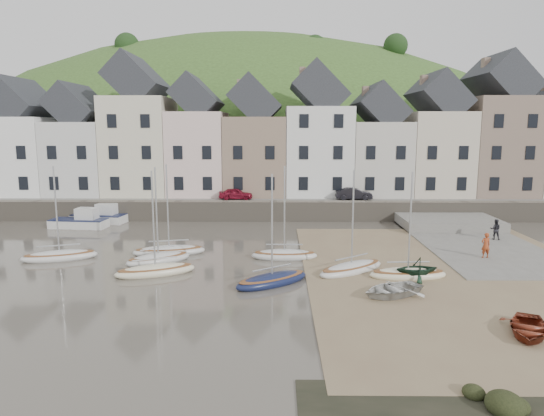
{
  "coord_description": "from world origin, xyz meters",
  "views": [
    {
      "loc": [
        0.37,
        -27.58,
        8.57
      ],
      "look_at": [
        0.0,
        6.0,
        3.0
      ],
      "focal_mm": 32.48,
      "sensor_mm": 36.0,
      "label": 1
    }
  ],
  "objects_px": {
    "sailboat_0": "(60,256)",
    "car_left": "(236,194)",
    "rowboat_white": "(392,289)",
    "person_red": "(486,245)",
    "rowboat_red": "(528,328)",
    "person_dark": "(495,229)",
    "rowboat_green": "(417,268)",
    "car_right": "(354,194)"
  },
  "relations": [
    {
      "from": "sailboat_0",
      "to": "car_left",
      "type": "distance_m",
      "value": 19.19
    },
    {
      "from": "rowboat_white",
      "to": "person_red",
      "type": "bearing_deg",
      "value": 105.97
    },
    {
      "from": "sailboat_0",
      "to": "rowboat_red",
      "type": "xyz_separation_m",
      "value": [
        24.56,
        -11.64,
        0.12
      ]
    },
    {
      "from": "person_dark",
      "to": "car_left",
      "type": "bearing_deg",
      "value": -8.17
    },
    {
      "from": "rowboat_white",
      "to": "person_dark",
      "type": "relative_size",
      "value": 2.17
    },
    {
      "from": "sailboat_0",
      "to": "rowboat_red",
      "type": "bearing_deg",
      "value": -25.35
    },
    {
      "from": "rowboat_green",
      "to": "car_left",
      "type": "xyz_separation_m",
      "value": [
        -11.9,
        20.2,
        1.47
      ]
    },
    {
      "from": "rowboat_green",
      "to": "person_red",
      "type": "distance_m",
      "value": 7.21
    },
    {
      "from": "person_red",
      "to": "car_left",
      "type": "distance_m",
      "value": 23.67
    },
    {
      "from": "rowboat_white",
      "to": "car_right",
      "type": "xyz_separation_m",
      "value": [
        1.56,
        23.05,
        1.77
      ]
    },
    {
      "from": "rowboat_green",
      "to": "car_left",
      "type": "distance_m",
      "value": 23.49
    },
    {
      "from": "person_dark",
      "to": "car_left",
      "type": "height_order",
      "value": "car_left"
    },
    {
      "from": "car_left",
      "to": "car_right",
      "type": "xyz_separation_m",
      "value": [
        11.41,
        0.0,
        0.02
      ]
    },
    {
      "from": "person_red",
      "to": "rowboat_red",
      "type": "bearing_deg",
      "value": 69.22
    },
    {
      "from": "sailboat_0",
      "to": "rowboat_red",
      "type": "relative_size",
      "value": 2.04
    },
    {
      "from": "rowboat_green",
      "to": "person_red",
      "type": "relative_size",
      "value": 1.43
    },
    {
      "from": "sailboat_0",
      "to": "rowboat_white",
      "type": "xyz_separation_m",
      "value": [
        20.02,
        -6.89,
        0.15
      ]
    },
    {
      "from": "rowboat_white",
      "to": "car_left",
      "type": "distance_m",
      "value": 25.12
    },
    {
      "from": "rowboat_red",
      "to": "person_dark",
      "type": "height_order",
      "value": "person_dark"
    },
    {
      "from": "sailboat_0",
      "to": "person_red",
      "type": "relative_size",
      "value": 3.82
    },
    {
      "from": "rowboat_green",
      "to": "rowboat_red",
      "type": "height_order",
      "value": "rowboat_green"
    },
    {
      "from": "person_red",
      "to": "person_dark",
      "type": "distance_m",
      "value": 6.04
    },
    {
      "from": "rowboat_white",
      "to": "rowboat_green",
      "type": "bearing_deg",
      "value": 117.02
    },
    {
      "from": "car_left",
      "to": "person_red",
      "type": "bearing_deg",
      "value": -130.6
    },
    {
      "from": "rowboat_white",
      "to": "person_red",
      "type": "distance_m",
      "value": 10.64
    },
    {
      "from": "person_red",
      "to": "sailboat_0",
      "type": "bearing_deg",
      "value": -5.03
    },
    {
      "from": "rowboat_red",
      "to": "car_left",
      "type": "relative_size",
      "value": 0.96
    },
    {
      "from": "rowboat_red",
      "to": "person_dark",
      "type": "bearing_deg",
      "value": 96.13
    },
    {
      "from": "car_right",
      "to": "rowboat_green",
      "type": "bearing_deg",
      "value": -177.26
    },
    {
      "from": "rowboat_white",
      "to": "person_dark",
      "type": "xyz_separation_m",
      "value": [
        10.68,
        12.54,
        0.49
      ]
    },
    {
      "from": "sailboat_0",
      "to": "person_red",
      "type": "distance_m",
      "value": 27.78
    },
    {
      "from": "car_left",
      "to": "sailboat_0",
      "type": "bearing_deg",
      "value": 149.09
    },
    {
      "from": "person_red",
      "to": "rowboat_green",
      "type": "bearing_deg",
      "value": 31.98
    },
    {
      "from": "car_left",
      "to": "car_right",
      "type": "relative_size",
      "value": 0.93
    },
    {
      "from": "person_red",
      "to": "person_dark",
      "type": "relative_size",
      "value": 1.07
    },
    {
      "from": "rowboat_green",
      "to": "rowboat_red",
      "type": "xyz_separation_m",
      "value": [
        2.48,
        -7.59,
        -0.3
      ]
    },
    {
      "from": "car_left",
      "to": "car_right",
      "type": "height_order",
      "value": "car_right"
    },
    {
      "from": "car_left",
      "to": "rowboat_red",
      "type": "bearing_deg",
      "value": -151.34
    },
    {
      "from": "sailboat_0",
      "to": "car_left",
      "type": "bearing_deg",
      "value": 57.79
    },
    {
      "from": "rowboat_white",
      "to": "rowboat_red",
      "type": "distance_m",
      "value": 6.56
    },
    {
      "from": "sailboat_0",
      "to": "rowboat_green",
      "type": "height_order",
      "value": "sailboat_0"
    },
    {
      "from": "sailboat_0",
      "to": "car_right",
      "type": "relative_size",
      "value": 1.8
    }
  ]
}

